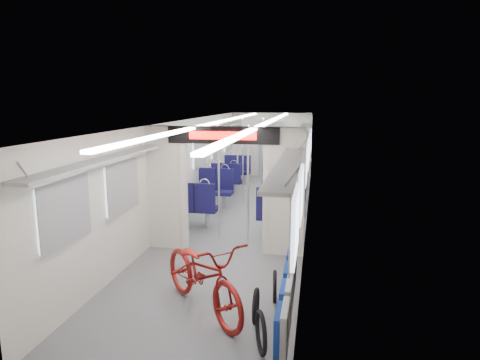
{
  "coord_description": "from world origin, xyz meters",
  "views": [
    {
      "loc": [
        1.62,
        -9.44,
        2.77
      ],
      "look_at": [
        0.14,
        -1.21,
        1.19
      ],
      "focal_mm": 32.0,
      "sensor_mm": 36.0,
      "label": 1
    }
  ],
  "objects": [
    {
      "name": "carriage",
      "position": [
        0.0,
        -0.27,
        1.5
      ],
      "size": [
        12.0,
        12.02,
        2.31
      ],
      "color": "#515456",
      "rests_on": "ground"
    },
    {
      "name": "stanchion_far_right",
      "position": [
        0.24,
        1.63,
        1.15
      ],
      "size": [
        0.04,
        0.04,
        2.3
      ],
      "primitive_type": "cylinder",
      "color": "silver",
      "rests_on": "ground"
    },
    {
      "name": "stanchion_near_left",
      "position": [
        -0.25,
        -1.35,
        1.15
      ],
      "size": [
        0.04,
        0.04,
        2.3
      ],
      "primitive_type": "cylinder",
      "color": "silver",
      "rests_on": "ground"
    },
    {
      "name": "bike_hoop_a",
      "position": [
        1.09,
        -5.17,
        0.23
      ],
      "size": [
        0.21,
        0.49,
        0.5
      ],
      "primitive_type": "torus",
      "rotation": [
        1.57,
        0.0,
        1.89
      ],
      "color": "black",
      "rests_on": "ground"
    },
    {
      "name": "bike_hoop_c",
      "position": [
        1.12,
        -3.92,
        0.21
      ],
      "size": [
        0.1,
        0.46,
        0.46
      ],
      "primitive_type": "torus",
      "rotation": [
        1.57,
        0.0,
        1.67
      ],
      "color": "black",
      "rests_on": "ground"
    },
    {
      "name": "seat_bay_near_left",
      "position": [
        -0.93,
        0.25,
        0.55
      ],
      "size": [
        0.92,
        2.13,
        1.12
      ],
      "color": "#0F0C36",
      "rests_on": "ground"
    },
    {
      "name": "seat_bay_far_right",
      "position": [
        0.94,
        3.2,
        0.55
      ],
      "size": [
        0.92,
        2.14,
        1.12
      ],
      "color": "#0F0C36",
      "rests_on": "ground"
    },
    {
      "name": "seat_bay_far_left",
      "position": [
        -0.94,
        3.42,
        0.53
      ],
      "size": [
        0.88,
        1.94,
        1.06
      ],
      "color": "#0F0C36",
      "rests_on": "ground"
    },
    {
      "name": "stanchion_near_right",
      "position": [
        0.37,
        -1.6,
        1.15
      ],
      "size": [
        0.04,
        0.04,
        2.3
      ],
      "primitive_type": "cylinder",
      "color": "silver",
      "rests_on": "ground"
    },
    {
      "name": "bicycle",
      "position": [
        0.21,
        -4.34,
        0.52
      ],
      "size": [
        1.85,
        1.91,
        1.04
      ],
      "primitive_type": "imported",
      "rotation": [
        0.0,
        0.0,
        0.75
      ],
      "color": "maroon",
      "rests_on": "ground"
    },
    {
      "name": "bike_hoop_b",
      "position": [
        0.94,
        -4.53,
        0.21
      ],
      "size": [
        0.06,
        0.46,
        0.46
      ],
      "primitive_type": "torus",
      "rotation": [
        1.57,
        0.0,
        1.59
      ],
      "color": "black",
      "rests_on": "ground"
    },
    {
      "name": "seat_bay_near_right",
      "position": [
        0.93,
        -0.03,
        0.56
      ],
      "size": [
        0.94,
        2.24,
        1.15
      ],
      "color": "#0F0C36",
      "rests_on": "ground"
    },
    {
      "name": "flip_bench",
      "position": [
        1.35,
        -4.84,
        0.58
      ],
      "size": [
        0.12,
        2.1,
        0.51
      ],
      "color": "gray",
      "rests_on": "carriage"
    },
    {
      "name": "stanchion_far_left",
      "position": [
        -0.29,
        1.69,
        1.15
      ],
      "size": [
        0.04,
        0.04,
        2.3
      ],
      "primitive_type": "cylinder",
      "color": "silver",
      "rests_on": "ground"
    }
  ]
}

